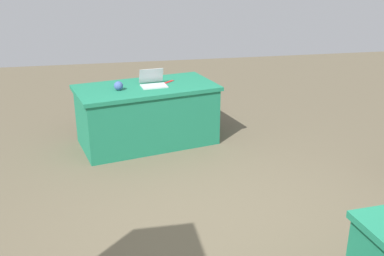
{
  "coord_description": "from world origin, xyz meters",
  "views": [
    {
      "loc": [
        0.87,
        3.35,
        2.3
      ],
      "look_at": [
        0.15,
        -0.27,
        0.9
      ],
      "focal_mm": 41.86,
      "sensor_mm": 36.0,
      "label": 1
    }
  ],
  "objects": [
    {
      "name": "yarn_ball",
      "position": [
        0.72,
        -2.06,
        0.83
      ],
      "size": [
        0.11,
        0.11,
        0.11
      ],
      "primitive_type": "sphere",
      "color": "#3F5999",
      "rests_on": "table_foreground"
    },
    {
      "name": "laptop_silver",
      "position": [
        0.28,
        -2.18,
        0.82
      ],
      "size": [
        0.35,
        0.33,
        0.21
      ],
      "rotation": [
        0.0,
        0.0,
        0.13
      ],
      "color": "silver",
      "rests_on": "table_foreground"
    },
    {
      "name": "ground_plane",
      "position": [
        0.0,
        0.0,
        0.0
      ],
      "size": [
        14.4,
        14.4,
        0.0
      ],
      "primitive_type": "plane",
      "color": "brown"
    },
    {
      "name": "table_foreground",
      "position": [
        0.37,
        -2.19,
        0.39
      ],
      "size": [
        1.93,
        1.28,
        0.78
      ],
      "rotation": [
        0.0,
        0.0,
        0.22
      ],
      "color": "#1E7A56",
      "rests_on": "ground"
    },
    {
      "name": "scissors_red",
      "position": [
        0.05,
        -2.32,
        0.78
      ],
      "size": [
        0.15,
        0.15,
        0.01
      ],
      "primitive_type": "cube",
      "rotation": [
        0.0,
        0.0,
        0.78
      ],
      "color": "red",
      "rests_on": "table_foreground"
    }
  ]
}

